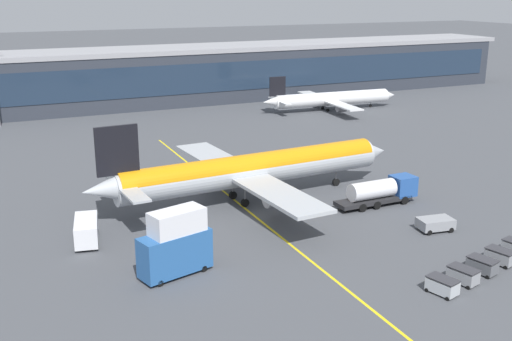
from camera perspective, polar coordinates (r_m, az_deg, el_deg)
The scene contains 13 objects.
ground_plane at distance 72.75m, azimuth 0.81°, elevation -4.22°, with size 700.00×700.00×0.00m, color #47494F.
apron_lead_in_line at distance 74.03m, azimuth -0.59°, elevation -3.84°, with size 0.30×80.00×0.01m, color yellow.
terminal_building at distance 147.89m, azimuth -6.10°, elevation 8.81°, with size 171.34×17.24×12.66m.
main_airliner at distance 76.76m, azimuth -0.41°, elevation 0.10°, with size 41.89×33.27×11.32m.
fuel_tanker at distance 77.59m, azimuth 11.46°, elevation -1.86°, with size 10.83×2.82×3.25m.
pushback_tug at distance 71.02m, azimuth 16.09°, elevation -4.68°, with size 4.10×2.84×1.40m.
catering_lift at distance 57.81m, azimuth -7.39°, elevation -6.70°, with size 7.21×4.14×6.30m.
lavatory_truck at distance 67.48m, azimuth -15.32°, elevation -5.22°, with size 3.38×6.14×2.50m.
baggage_cart_0 at distance 57.17m, azimuth 16.75°, elevation -10.08°, with size 2.20×2.96×1.48m.
baggage_cart_1 at distance 59.66m, azimuth 18.48°, elevation -9.10°, with size 2.20×2.96×1.48m.
baggage_cart_2 at distance 62.22m, azimuth 20.06°, elevation -8.18°, with size 2.20×2.96×1.48m.
baggage_cart_3 at distance 64.83m, azimuth 21.51°, elevation -7.33°, with size 2.20×2.96×1.48m.
commuter_jet_far at distance 136.95m, azimuth 6.95°, elevation 6.57°, with size 32.08×25.51×7.93m.
Camera 1 is at (-29.60, -61.33, 25.58)m, focal length 43.55 mm.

